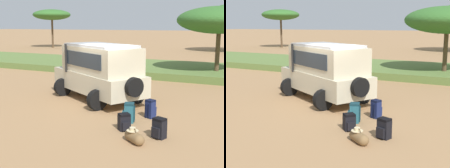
{
  "view_description": "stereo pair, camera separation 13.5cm",
  "coord_description": "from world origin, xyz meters",
  "views": [
    {
      "loc": [
        5.73,
        -10.91,
        3.26
      ],
      "look_at": [
        0.56,
        -0.31,
        1.0
      ],
      "focal_mm": 50.0,
      "sensor_mm": 36.0,
      "label": 1
    },
    {
      "loc": [
        5.85,
        -10.85,
        3.26
      ],
      "look_at": [
        0.56,
        -0.31,
        1.0
      ],
      "focal_mm": 50.0,
      "sensor_mm": 36.0,
      "label": 2
    }
  ],
  "objects": [
    {
      "name": "ground_plane",
      "position": [
        0.0,
        0.0,
        0.0
      ],
      "size": [
        320.0,
        320.0,
        0.0
      ],
      "primitive_type": "plane",
      "color": "#9E754C"
    },
    {
      "name": "grass_bank",
      "position": [
        0.0,
        10.03,
        0.22
      ],
      "size": [
        120.0,
        7.0,
        0.44
      ],
      "color": "#5B7538",
      "rests_on": "ground_plane"
    },
    {
      "name": "backpack_cluster_center",
      "position": [
        1.8,
        -1.54,
        0.32
      ],
      "size": [
        0.48,
        0.46,
        0.66
      ],
      "color": "#235B6B",
      "rests_on": "ground_plane"
    },
    {
      "name": "duffel_bag_low_black_case",
      "position": [
        2.66,
        -3.19,
        0.16
      ],
      "size": [
        0.71,
        0.6,
        0.41
      ],
      "color": "brown",
      "rests_on": "ground_plane"
    },
    {
      "name": "acacia_tree_centre_back",
      "position": [
        3.18,
        9.04,
        3.51
      ],
      "size": [
        5.05,
        5.13,
        4.34
      ],
      "color": "brown",
      "rests_on": "ground_plane"
    },
    {
      "name": "acacia_tree_far_left",
      "position": [
        -21.53,
        25.68,
        4.58
      ],
      "size": [
        5.15,
        5.47,
        5.34
      ],
      "color": "brown",
      "rests_on": "ground_plane"
    },
    {
      "name": "backpack_outermost",
      "position": [
        1.99,
        -2.37,
        0.26
      ],
      "size": [
        0.47,
        0.47,
        0.54
      ],
      "color": "black",
      "rests_on": "ground_plane"
    },
    {
      "name": "backpack_beside_front_wheel",
      "position": [
        2.29,
        -0.74,
        0.32
      ],
      "size": [
        0.38,
        0.42,
        0.66
      ],
      "color": "navy",
      "rests_on": "ground_plane"
    },
    {
      "name": "backpack_near_rear_wheel",
      "position": [
        3.18,
        -2.55,
        0.29
      ],
      "size": [
        0.43,
        0.44,
        0.6
      ],
      "color": "black",
      "rests_on": "ground_plane"
    },
    {
      "name": "safari_vehicle",
      "position": [
        -0.64,
        0.86,
        1.29
      ],
      "size": [
        5.3,
        4.08,
        2.44
      ],
      "color": "beige",
      "rests_on": "ground_plane"
    }
  ]
}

